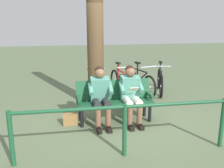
{
  "coord_description": "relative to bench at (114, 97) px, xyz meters",
  "views": [
    {
      "loc": [
        1.25,
        4.79,
        2.02
      ],
      "look_at": [
        0.15,
        -0.28,
        0.75
      ],
      "focal_mm": 39.0,
      "sensor_mm": 36.0,
      "label": 1
    }
  ],
  "objects": [
    {
      "name": "person_reading",
      "position": [
        -0.32,
        0.17,
        0.16
      ],
      "size": [
        0.49,
        0.77,
        1.2
      ],
      "rotation": [
        0.0,
        0.0,
        -0.01
      ],
      "color": "#4C8C7A",
      "rests_on": "ground"
    },
    {
      "name": "ground_plane",
      "position": [
        -0.15,
        0.06,
        -0.51
      ],
      "size": [
        40.0,
        40.0,
        0.0
      ],
      "primitive_type": "plane",
      "color": "#566647"
    },
    {
      "name": "handbag",
      "position": [
        0.94,
        0.07,
        -0.39
      ],
      "size": [
        0.3,
        0.15,
        0.24
      ],
      "primitive_type": "cube",
      "rotation": [
        0.0,
        0.0,
        -0.02
      ],
      "color": "olive",
      "rests_on": "ground"
    },
    {
      "name": "tree_trunk",
      "position": [
        0.24,
        -1.0,
        1.39
      ],
      "size": [
        0.4,
        0.4,
        3.8
      ],
      "primitive_type": "cylinder",
      "color": "#4C3823",
      "rests_on": "ground"
    },
    {
      "name": "litter_bin",
      "position": [
        -0.47,
        -0.72,
        -0.09
      ],
      "size": [
        0.41,
        0.41,
        0.83
      ],
      "color": "slate",
      "rests_on": "ground"
    },
    {
      "name": "bicycle_purple",
      "position": [
        0.12,
        -1.84,
        -0.15
      ],
      "size": [
        0.48,
        1.67,
        0.94
      ],
      "rotation": [
        0.0,
        0.0,
        1.43
      ],
      "color": "black",
      "rests_on": "ground"
    },
    {
      "name": "bench",
      "position": [
        0.0,
        0.0,
        0.0
      ],
      "size": [
        1.6,
        0.49,
        0.87
      ],
      "rotation": [
        0.0,
        0.0,
        -0.01
      ],
      "color": "#194C2D",
      "rests_on": "ground"
    },
    {
      "name": "railing_fence",
      "position": [
        0.17,
        1.48,
        0.09
      ],
      "size": [
        3.4,
        0.19,
        0.85
      ],
      "rotation": [
        0.0,
        0.0,
        -0.04
      ],
      "color": "#194C2D",
      "rests_on": "ground"
    },
    {
      "name": "bicycle_green",
      "position": [
        -1.84,
        -1.83,
        -0.15
      ],
      "size": [
        0.67,
        1.61,
        0.94
      ],
      "rotation": [
        0.0,
        0.0,
        1.23
      ],
      "color": "black",
      "rests_on": "ground"
    },
    {
      "name": "bicycle_orange",
      "position": [
        -1.21,
        -1.83,
        -0.15
      ],
      "size": [
        0.52,
        1.66,
        0.94
      ],
      "rotation": [
        0.0,
        0.0,
        1.77
      ],
      "color": "black",
      "rests_on": "ground"
    },
    {
      "name": "person_companion",
      "position": [
        0.32,
        0.16,
        0.16
      ],
      "size": [
        0.49,
        0.77,
        1.2
      ],
      "rotation": [
        0.0,
        0.0,
        -0.01
      ],
      "color": "#4C8C7A",
      "rests_on": "ground"
    },
    {
      "name": "bicycle_blue",
      "position": [
        -0.61,
        -1.9,
        -0.15
      ],
      "size": [
        0.48,
        1.68,
        0.94
      ],
      "rotation": [
        0.0,
        0.0,
        1.68
      ],
      "color": "black",
      "rests_on": "ground"
    }
  ]
}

